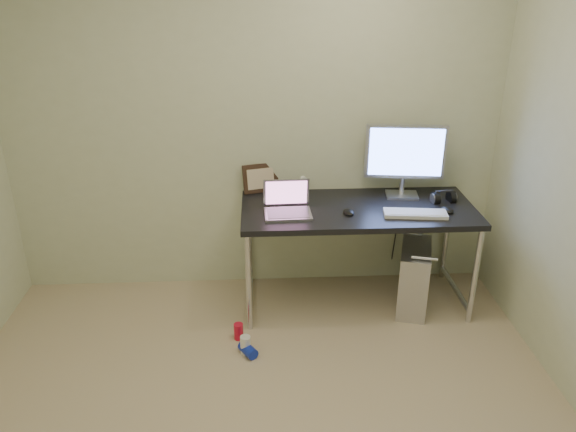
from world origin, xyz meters
The scene contains 16 objects.
wall_back centered at (0.00, 1.75, 1.25)m, with size 3.50×0.02×2.50m, color beige.
desk centered at (0.70, 1.40, 0.67)m, with size 1.59×0.70×0.75m.
tower_computer centered at (1.11, 1.31, 0.24)m, with size 0.32×0.49×0.50m.
cable_a centered at (1.06, 1.70, 0.40)m, with size 0.01×0.01×0.70m, color black.
cable_b centered at (1.15, 1.68, 0.38)m, with size 0.01×0.01×0.72m, color black.
can_red centered at (-0.13, 0.98, 0.06)m, with size 0.06×0.06×0.11m, color red.
can_white centered at (-0.08, 0.83, 0.06)m, with size 0.07×0.07×0.12m, color white.
can_blue centered at (-0.07, 0.81, 0.04)m, with size 0.07×0.07×0.13m, color #152BB9.
laptop centered at (0.21, 1.34, 0.80)m, with size 0.32×0.26×0.21m.
monitor centered at (1.05, 1.59, 1.06)m, with size 0.56×0.19×0.52m.
keyboard centered at (1.05, 1.24, 0.76)m, with size 0.41×0.13×0.02m, color silver.
mouse_right centered at (1.28, 1.29, 0.77)m, with size 0.07×0.11×0.04m, color black.
mouse_left centered at (0.62, 1.29, 0.77)m, with size 0.07×0.11×0.04m, color black.
headphones centered at (1.31, 1.46, 0.78)m, with size 0.17×0.10×0.11m.
picture_frame centered at (0.04, 1.72, 0.85)m, with size 0.26×0.03×0.21m, color black.
webcam centered at (0.34, 1.66, 0.85)m, with size 0.05×0.04×0.13m.
Camera 1 is at (0.03, -2.10, 2.26)m, focal length 35.00 mm.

